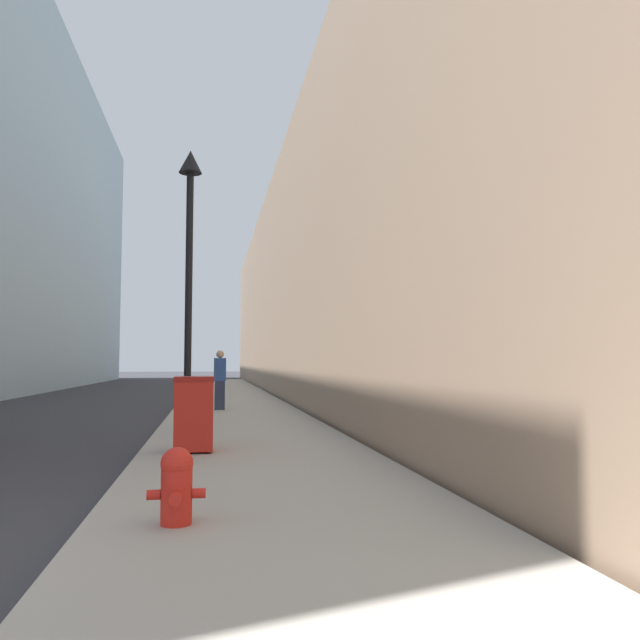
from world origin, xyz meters
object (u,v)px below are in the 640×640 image
at_px(trash_bin, 194,413).
at_px(pedestrian_on_sidewalk, 220,380).
at_px(lamppost, 189,248).
at_px(fire_hydrant, 177,484).

height_order(trash_bin, pedestrian_on_sidewalk, pedestrian_on_sidewalk).
relative_size(lamppost, pedestrian_on_sidewalk, 3.27).
relative_size(fire_hydrant, pedestrian_on_sidewalk, 0.38).
height_order(lamppost, pedestrian_on_sidewalk, lamppost).
bearing_deg(fire_hydrant, trash_bin, 89.62).
height_order(fire_hydrant, pedestrian_on_sidewalk, pedestrian_on_sidewalk).
bearing_deg(pedestrian_on_sidewalk, trash_bin, -93.44).
relative_size(trash_bin, pedestrian_on_sidewalk, 0.67).
height_order(fire_hydrant, lamppost, lamppost).
distance_m(fire_hydrant, trash_bin, 4.60).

